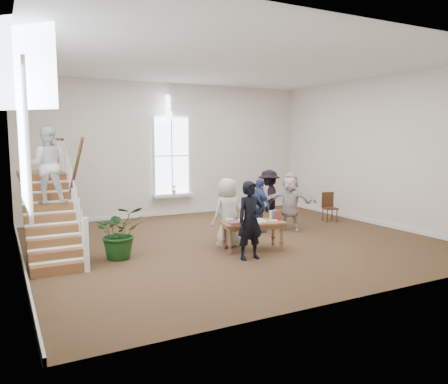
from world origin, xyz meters
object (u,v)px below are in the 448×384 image
woman_cluster_c (290,202)px  floor_plant (120,232)px  side_chair (329,205)px  woman_cluster_b (269,199)px  woman_cluster_a (260,205)px  library_table (251,225)px  person_yellow (229,212)px  police_officer (250,220)px  elderly_woman (228,212)px

woman_cluster_c → floor_plant: bearing=-123.8°
side_chair → woman_cluster_b: bearing=-167.3°
woman_cluster_a → woman_cluster_b: bearing=-54.9°
side_chair → library_table: bearing=-139.5°
woman_cluster_b → floor_plant: 4.98m
floor_plant → person_yellow: bearing=7.3°
woman_cluster_b → side_chair: (2.24, -0.08, -0.35)m
library_table → floor_plant: size_ratio=1.34×
police_officer → person_yellow: (0.40, 1.75, -0.11)m
library_table → woman_cluster_a: woman_cluster_a is taller
police_officer → elderly_woman: bearing=85.3°
elderly_woman → police_officer: bearing=75.9°
library_table → person_yellow: (-0.01, 1.10, 0.15)m
library_table → woman_cluster_b: woman_cluster_b is taller
elderly_woman → side_chair: size_ratio=1.81×
elderly_woman → woman_cluster_c: (2.46, 0.81, -0.00)m
elderly_woman → woman_cluster_a: 1.86m
woman_cluster_a → side_chair: (2.84, 0.37, -0.25)m
elderly_woman → side_chair: 4.63m
elderly_woman → side_chair: elderly_woman is taller
library_table → police_officer: size_ratio=0.92×
woman_cluster_a → police_officer: bearing=142.0°
elderly_woman → floor_plant: elderly_woman is taller
elderly_woman → person_yellow: elderly_woman is taller
police_officer → elderly_woman: 1.25m
floor_plant → woman_cluster_a: bearing=12.0°
person_yellow → side_chair: person_yellow is taller
library_table → side_chair: bearing=37.9°
woman_cluster_b → elderly_woman: bearing=-21.0°
woman_cluster_a → floor_plant: bearing=100.2°
elderly_woman → woman_cluster_b: size_ratio=0.97×
woman_cluster_a → woman_cluster_c: bearing=-104.3°
elderly_woman → woman_cluster_a: bearing=-156.6°
person_yellow → floor_plant: bearing=6.5°
person_yellow → woman_cluster_c: bearing=-172.7°
woman_cluster_c → side_chair: size_ratio=1.81×
side_chair → woman_cluster_c: bearing=-148.9°
woman_cluster_a → side_chair: woman_cluster_a is taller
police_officer → floor_plant: 2.89m
library_table → woman_cluster_c: (2.15, 1.41, 0.23)m
woman_cluster_c → floor_plant: 5.14m
police_officer → side_chair: size_ratio=1.86×
woman_cluster_a → elderly_woman: bearing=121.2°
woman_cluster_a → woman_cluster_b: 0.76m
library_table → side_chair: (4.09, 1.98, -0.10)m
person_yellow → floor_plant: person_yellow is taller
elderly_woman → person_yellow: (0.30, 0.50, -0.09)m
side_chair → elderly_woman: bearing=-147.9°
elderly_woman → floor_plant: size_ratio=1.42×
police_officer → elderly_woman: (0.10, 1.25, -0.02)m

